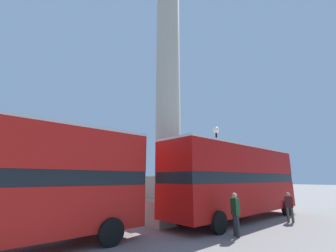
{
  "coord_description": "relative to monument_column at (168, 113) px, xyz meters",
  "views": [
    {
      "loc": [
        -10.26,
        -12.42,
        2.41
      ],
      "look_at": [
        0.0,
        0.0,
        6.21
      ],
      "focal_mm": 24.0,
      "sensor_mm": 36.0,
      "label": 1
    }
  ],
  "objects": [
    {
      "name": "pedestrian_by_plinth",
      "position": [
        3.89,
        -6.32,
        -6.31
      ],
      "size": [
        0.34,
        0.46,
        1.64
      ],
      "rotation": [
        0.0,
        0.0,
        2.03
      ],
      "color": "#4C473D",
      "rests_on": "ground_plane"
    },
    {
      "name": "monument_column",
      "position": [
        0.0,
        0.0,
        0.0
      ],
      "size": [
        6.25,
        6.25,
        24.4
      ],
      "color": "#ADA593",
      "rests_on": "ground_plane"
    },
    {
      "name": "bus_b",
      "position": [
        2.22,
        -4.08,
        -4.79
      ],
      "size": [
        11.25,
        3.25,
        4.4
      ],
      "rotation": [
        0.0,
        0.0,
        0.05
      ],
      "color": "#A80F0C",
      "rests_on": "ground_plane"
    },
    {
      "name": "equestrian_statue",
      "position": [
        -8.04,
        3.05,
        -5.59
      ],
      "size": [
        3.88,
        3.62,
        5.75
      ],
      "rotation": [
        0.0,
        0.0,
        -0.58
      ],
      "color": "#ADA593",
      "rests_on": "ground_plane"
    },
    {
      "name": "pedestrian_near_lamp",
      "position": [
        -1.36,
        -6.28,
        -6.18
      ],
      "size": [
        0.38,
        0.51,
        1.81
      ],
      "rotation": [
        0.0,
        0.0,
        4.26
      ],
      "color": "#28282D",
      "rests_on": "ground_plane"
    },
    {
      "name": "street_lamp",
      "position": [
        3.63,
        -1.53,
        -3.14
      ],
      "size": [
        0.51,
        0.51,
        6.4
      ],
      "color": "black",
      "rests_on": "ground_plane"
    },
    {
      "name": "ground_plane",
      "position": [
        0.0,
        0.0,
        -7.22
      ],
      "size": [
        200.0,
        200.0,
        0.0
      ],
      "primitive_type": "plane",
      "color": "gray"
    }
  ]
}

